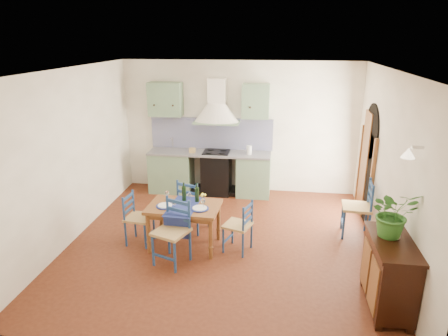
{
  "coord_description": "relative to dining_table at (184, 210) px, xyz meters",
  "views": [
    {
      "loc": [
        0.83,
        -5.85,
        3.27
      ],
      "look_at": [
        -0.02,
        0.3,
        1.21
      ],
      "focal_mm": 32.0,
      "sensor_mm": 36.0,
      "label": 1
    }
  ],
  "objects": [
    {
      "name": "chair_right",
      "position": [
        0.89,
        -0.03,
        -0.2
      ],
      "size": [
        0.5,
        0.5,
        0.84
      ],
      "color": "navy",
      "rests_on": "ground"
    },
    {
      "name": "chair_left",
      "position": [
        -0.79,
        0.01,
        -0.19
      ],
      "size": [
        0.44,
        0.44,
        0.86
      ],
      "color": "navy",
      "rests_on": "ground"
    },
    {
      "name": "left_wall",
      "position": [
        -1.91,
        0.19,
        0.77
      ],
      "size": [
        0.04,
        5.0,
        2.8
      ],
      "primitive_type": "cube",
      "color": "white",
      "rests_on": "ground"
    },
    {
      "name": "chair_far",
      "position": [
        0.01,
        0.58,
        -0.14
      ],
      "size": [
        0.57,
        0.57,
        0.96
      ],
      "color": "navy",
      "rests_on": "ground"
    },
    {
      "name": "dining_table",
      "position": [
        0.0,
        0.0,
        0.0
      ],
      "size": [
        1.16,
        0.88,
        1.03
      ],
      "color": "brown",
      "rests_on": "ground"
    },
    {
      "name": "potted_plant",
      "position": [
        2.84,
        -1.03,
        0.6
      ],
      "size": [
        0.63,
        0.57,
        0.61
      ],
      "primitive_type": "imported",
      "rotation": [
        0.0,
        0.0,
        0.2
      ],
      "color": "#2E6A24",
      "rests_on": "sideboard"
    },
    {
      "name": "chair_spare",
      "position": [
        2.83,
        0.77,
        -0.12
      ],
      "size": [
        0.5,
        0.5,
        1.0
      ],
      "color": "navy",
      "rests_on": "ground"
    },
    {
      "name": "chair_near",
      "position": [
        -0.07,
        -0.49,
        -0.12
      ],
      "size": [
        0.6,
        0.6,
        0.99
      ],
      "color": "navy",
      "rests_on": "ground"
    },
    {
      "name": "back_wall",
      "position": [
        0.12,
        2.48,
        0.42
      ],
      "size": [
        5.0,
        0.96,
        2.8
      ],
      "color": "white",
      "rests_on": "ground"
    },
    {
      "name": "ceiling",
      "position": [
        0.59,
        0.19,
        2.17
      ],
      "size": [
        5.0,
        5.0,
        0.01
      ],
      "primitive_type": "cube",
      "color": "white",
      "rests_on": "back_wall"
    },
    {
      "name": "floor",
      "position": [
        0.59,
        0.19,
        -0.63
      ],
      "size": [
        5.0,
        5.0,
        0.0
      ],
      "primitive_type": "plane",
      "color": "#421A0E",
      "rests_on": "ground"
    },
    {
      "name": "sideboard",
      "position": [
        2.85,
        -1.16,
        -0.13
      ],
      "size": [
        0.5,
        1.05,
        0.94
      ],
      "color": "black",
      "rests_on": "ground"
    },
    {
      "name": "right_wall",
      "position": [
        3.09,
        0.47,
        0.7
      ],
      "size": [
        0.26,
        5.0,
        2.8
      ],
      "color": "white",
      "rests_on": "ground"
    }
  ]
}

